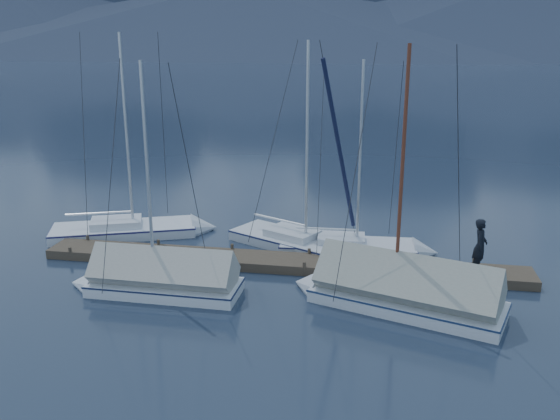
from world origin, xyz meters
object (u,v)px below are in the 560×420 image
(sailboat_covered_near, at_px, (390,292))
(sailboat_covered_far, at_px, (151,281))
(sailboat_open_left, at_px, (145,230))
(person, at_px, (480,246))
(sailboat_open_mid, at_px, (316,249))
(sailboat_open_right, at_px, (368,249))

(sailboat_covered_near, relative_size, sailboat_covered_far, 1.08)
(sailboat_open_left, xyz_separation_m, person, (13.42, -2.84, 1.13))
(sailboat_covered_near, bearing_deg, sailboat_open_mid, 123.45)
(sailboat_open_mid, xyz_separation_m, sailboat_covered_near, (2.88, -4.36, 0.29))
(sailboat_open_mid, bearing_deg, sailboat_covered_far, -136.53)
(sailboat_open_mid, bearing_deg, sailboat_open_right, 8.97)
(person, bearing_deg, sailboat_open_mid, 86.56)
(sailboat_covered_far, bearing_deg, person, 14.78)
(sailboat_open_right, xyz_separation_m, sailboat_covered_near, (0.85, -4.68, 0.30))
(sailboat_open_left, distance_m, sailboat_covered_near, 11.71)
(sailboat_open_mid, relative_size, sailboat_covered_far, 1.07)
(sailboat_open_right, relative_size, sailboat_covered_far, 0.98)
(sailboat_open_left, distance_m, sailboat_covered_far, 6.26)
(sailboat_open_mid, relative_size, sailboat_open_right, 1.09)
(sailboat_open_right, height_order, sailboat_covered_far, sailboat_covered_far)
(sailboat_covered_far, relative_size, person, 4.34)
(sailboat_open_mid, bearing_deg, sailboat_open_left, 172.43)
(sailboat_open_left, xyz_separation_m, sailboat_open_mid, (7.53, -1.00, -0.01))
(sailboat_open_mid, height_order, sailboat_open_right, sailboat_open_mid)
(sailboat_open_left, distance_m, person, 13.77)
(sailboat_open_left, distance_m, sailboat_open_right, 9.58)
(sailboat_covered_far, xyz_separation_m, person, (10.86, 2.87, 0.89))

